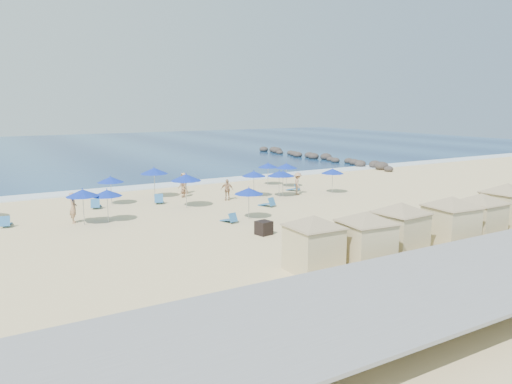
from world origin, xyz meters
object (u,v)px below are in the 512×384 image
Objects in this scene: umbrella_4 at (154,171)px; beachgoer_3 at (298,183)px; beachgoer_4 at (184,183)px; umbrella_3 at (107,193)px; umbrella_7 at (254,174)px; cabana_2 at (400,222)px; cabana_0 at (314,236)px; cabana_3 at (451,215)px; umbrella_12 at (286,166)px; umbrella_8 at (279,174)px; umbrella_2 at (111,180)px; cabana_5 at (506,201)px; umbrella_5 at (186,177)px; trash_bin at (264,228)px; cabana_1 at (366,232)px; umbrella_10 at (283,174)px; umbrella_1 at (83,193)px; umbrella_6 at (249,191)px; umbrella_11 at (333,171)px; beachgoer_2 at (227,190)px; umbrella_9 at (268,165)px; cabana_4 at (481,210)px; beachgoer_1 at (182,187)px; beachgoer_0 at (73,208)px.

beachgoer_3 is (10.27, -4.38, -1.22)m from umbrella_4.
umbrella_4 is at bearing -94.47° from beachgoer_4.
umbrella_3 is 1.00× the size of umbrella_7.
cabana_2 reaches higher than umbrella_3.
cabana_0 is 0.95× the size of cabana_3.
umbrella_8 is at bearing -131.18° from umbrella_12.
umbrella_12 is (15.01, -0.01, 0.01)m from umbrella_2.
cabana_5 is 1.93× the size of umbrella_5.
beachgoer_4 reaches higher than trash_bin.
cabana_5 is 15.71m from beachgoer_3.
cabana_1 is 17.01m from umbrella_10.
beachgoer_4 is (9.18, 6.64, -1.09)m from umbrella_1.
umbrella_6 is 1.00× the size of umbrella_11.
umbrella_12 is at bearing 27.69° from umbrella_7.
beachgoer_2 is at bearing 168.00° from umbrella_11.
beachgoer_2 is at bearing 5.80° from beachgoer_4.
umbrella_5 is at bearing -82.12° from umbrella_4.
cabana_2 is at bearing 171.68° from cabana_3.
beachgoer_4 is (-7.65, 4.92, -0.03)m from beachgoer_3.
umbrella_1 is 1.08× the size of umbrella_10.
beachgoer_3 is at bearing -109.41° from umbrella_12.
umbrella_1 is 15.34m from umbrella_10.
umbrella_4 reaches higher than beachgoer_3.
umbrella_4 is at bearing 174.67° from umbrella_12.
trash_bin is 7.47m from cabana_2.
cabana_2 is 10.31m from umbrella_6.
cabana_3 is 11.86m from umbrella_6.
umbrella_9 is 0.95× the size of umbrella_12.
umbrella_5 reaches higher than umbrella_7.
trash_bin is 0.37× the size of umbrella_6.
umbrella_11 is (4.18, -0.88, 0.01)m from umbrella_10.
umbrella_1 reaches higher than umbrella_10.
umbrella_5 is (-10.10, 15.58, 0.55)m from cabana_4.
umbrella_11 is 8.82m from beachgoer_2.
umbrella_2 is at bearing 105.76° from beachgoer_3.
umbrella_11 is at bearing -10.70° from umbrella_8.
cabana_3 reaches higher than cabana_2.
trash_bin is 0.18× the size of cabana_0.
umbrella_3 is 8.90m from beachgoer_1.
trash_bin is 10.28m from beachgoer_2.
umbrella_1 is 1.42m from beachgoer_0.
beachgoer_0 is (-9.41, 15.21, -0.64)m from cabana_1.
cabana_0 is at bearing -118.72° from umbrella_8.
beachgoer_4 is at bearing 14.54° from umbrella_2.
cabana_2 is 18.06m from umbrella_1.
cabana_4 is at bearing -62.00° from umbrella_4.
beachgoer_1 is (1.26, 3.81, -1.32)m from umbrella_5.
umbrella_3 is at bearing -173.60° from umbrella_10.
trash_bin is at bearing -42.81° from umbrella_1.
cabana_2 is at bearing -75.64° from umbrella_4.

